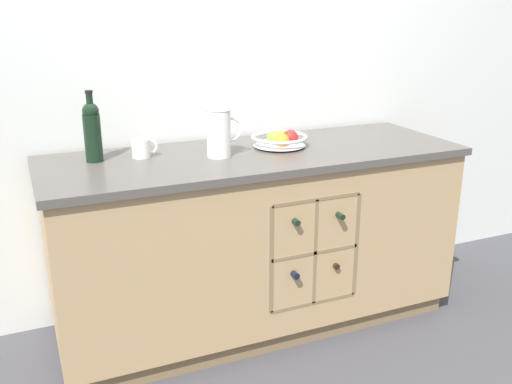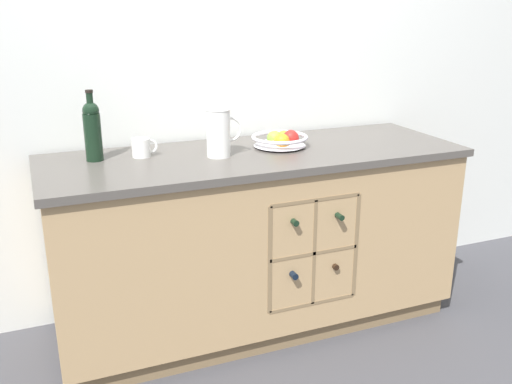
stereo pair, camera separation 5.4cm
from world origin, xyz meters
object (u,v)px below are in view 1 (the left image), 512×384
object	(u,v)px
white_pitcher	(219,132)
ceramic_mug	(142,148)
fruit_bowl	(280,139)
standing_wine_bottle	(92,130)

from	to	relation	value
white_pitcher	ceramic_mug	size ratio (longest dim) A/B	1.86
fruit_bowl	standing_wine_bottle	size ratio (longest dim) A/B	0.88
white_pitcher	standing_wine_bottle	distance (m)	0.55
ceramic_mug	white_pitcher	bearing A→B (deg)	-20.98
fruit_bowl	standing_wine_bottle	bearing A→B (deg)	174.07
ceramic_mug	standing_wine_bottle	bearing A→B (deg)	175.65
fruit_bowl	white_pitcher	world-z (taller)	white_pitcher
fruit_bowl	ceramic_mug	distance (m)	0.66
fruit_bowl	white_pitcher	bearing A→B (deg)	-171.09
fruit_bowl	white_pitcher	xyz separation A→B (m)	(-0.33, -0.05, 0.07)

